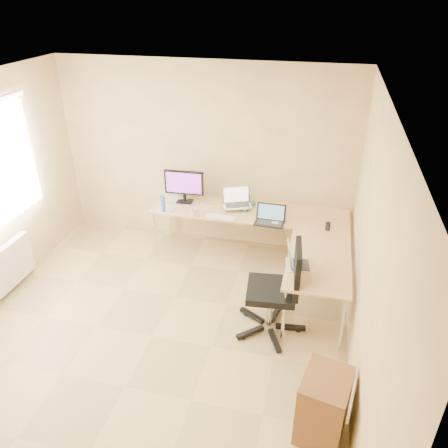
% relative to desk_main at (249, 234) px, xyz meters
% --- Properties ---
extents(floor, '(4.50, 4.50, 0.00)m').
position_rel_desk_main_xyz_m(floor, '(-0.72, -1.85, -0.36)').
color(floor, '#9F8859').
rests_on(floor, ground).
extents(ceiling, '(4.50, 4.50, 0.00)m').
position_rel_desk_main_xyz_m(ceiling, '(-0.72, -1.85, 2.24)').
color(ceiling, white).
rests_on(ceiling, ground).
extents(wall_back, '(4.50, 0.00, 4.50)m').
position_rel_desk_main_xyz_m(wall_back, '(-0.72, 0.40, 0.93)').
color(wall_back, '#E3BF7F').
rests_on(wall_back, ground).
extents(wall_right, '(0.00, 4.50, 4.50)m').
position_rel_desk_main_xyz_m(wall_right, '(1.38, -1.85, 0.93)').
color(wall_right, '#E3BF7F').
rests_on(wall_right, ground).
extents(desk_main, '(2.65, 0.70, 0.73)m').
position_rel_desk_main_xyz_m(desk_main, '(0.00, 0.00, 0.00)').
color(desk_main, tan).
rests_on(desk_main, ground).
extents(desk_return, '(0.70, 1.30, 0.73)m').
position_rel_desk_main_xyz_m(desk_return, '(0.98, -1.00, 0.00)').
color(desk_return, tan).
rests_on(desk_return, ground).
extents(monitor, '(0.56, 0.20, 0.47)m').
position_rel_desk_main_xyz_m(monitor, '(-0.94, 0.06, 0.60)').
color(monitor, black).
rests_on(monitor, desk_main).
extents(book_stack, '(0.28, 0.33, 0.05)m').
position_rel_desk_main_xyz_m(book_stack, '(-0.09, 0.09, 0.39)').
color(book_stack, '#28725E').
rests_on(book_stack, desk_main).
extents(laptop_center, '(0.46, 0.42, 0.25)m').
position_rel_desk_main_xyz_m(laptop_center, '(-0.17, 0.01, 0.53)').
color(laptop_center, silver).
rests_on(laptop_center, desk_main).
extents(laptop_black, '(0.39, 0.29, 0.24)m').
position_rel_desk_main_xyz_m(laptop_black, '(0.32, -0.30, 0.48)').
color(laptop_black, black).
rests_on(laptop_black, desk_main).
extents(keyboard, '(0.41, 0.13, 0.02)m').
position_rel_desk_main_xyz_m(keyboard, '(-0.33, -0.30, 0.37)').
color(keyboard, silver).
rests_on(keyboard, desk_main).
extents(mouse, '(0.10, 0.07, 0.04)m').
position_rel_desk_main_xyz_m(mouse, '(0.39, -0.30, 0.38)').
color(mouse, beige).
rests_on(mouse, desk_main).
extents(mug, '(0.12, 0.12, 0.09)m').
position_rel_desk_main_xyz_m(mug, '(-0.70, -0.30, 0.41)').
color(mug, beige).
rests_on(mug, desk_main).
extents(cd_stack, '(0.14, 0.14, 0.03)m').
position_rel_desk_main_xyz_m(cd_stack, '(-0.56, 0.02, 0.38)').
color(cd_stack, white).
rests_on(cd_stack, desk_main).
extents(water_bottle, '(0.08, 0.08, 0.24)m').
position_rel_desk_main_xyz_m(water_bottle, '(-1.13, -0.30, 0.49)').
color(water_bottle, '#406BB0').
rests_on(water_bottle, desk_main).
extents(papers, '(0.26, 0.32, 0.01)m').
position_rel_desk_main_xyz_m(papers, '(-1.13, -0.23, 0.37)').
color(papers, silver).
rests_on(papers, desk_main).
extents(white_box, '(0.29, 0.26, 0.09)m').
position_rel_desk_main_xyz_m(white_box, '(-1.13, 0.13, 0.41)').
color(white_box, white).
rests_on(white_box, desk_main).
extents(desk_fan, '(0.26, 0.26, 0.28)m').
position_rel_desk_main_xyz_m(desk_fan, '(-0.96, 0.15, 0.51)').
color(desk_fan, white).
rests_on(desk_fan, desk_main).
extents(black_cup, '(0.07, 0.07, 0.10)m').
position_rel_desk_main_xyz_m(black_cup, '(1.04, -0.30, 0.42)').
color(black_cup, black).
rests_on(black_cup, desk_main).
extents(laptop_return, '(0.39, 0.33, 0.23)m').
position_rel_desk_main_xyz_m(laptop_return, '(0.77, -1.18, 0.48)').
color(laptop_return, silver).
rests_on(laptop_return, desk_return).
extents(office_chair, '(0.73, 0.73, 1.11)m').
position_rel_desk_main_xyz_m(office_chair, '(0.51, -1.43, 0.13)').
color(office_chair, black).
rests_on(office_chair, ground).
extents(cabinet, '(0.45, 0.52, 0.63)m').
position_rel_desk_main_xyz_m(cabinet, '(1.13, -2.65, -0.01)').
color(cabinet, brown).
rests_on(cabinet, ground).
extents(radiator, '(0.09, 0.80, 0.55)m').
position_rel_desk_main_xyz_m(radiator, '(-2.75, -1.45, -0.02)').
color(radiator, white).
rests_on(radiator, ground).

